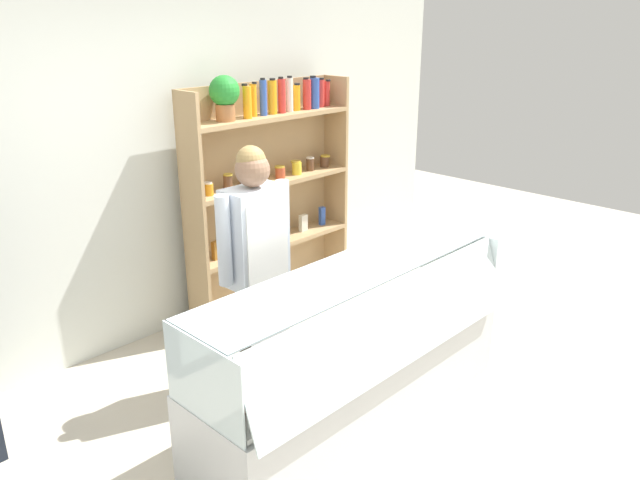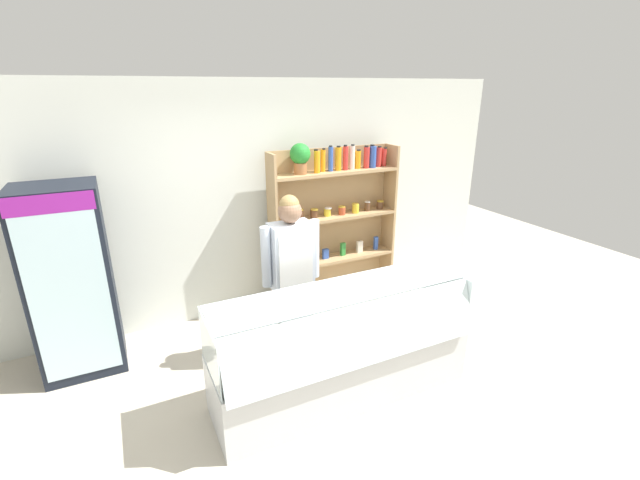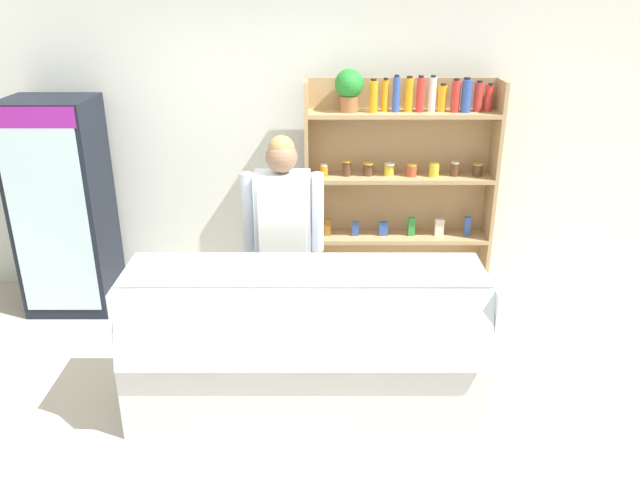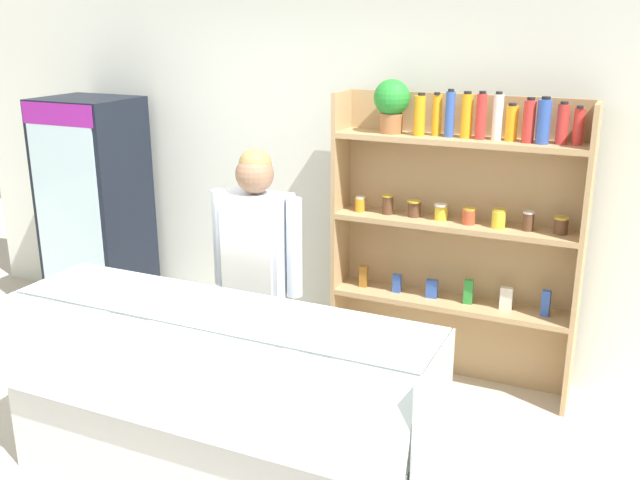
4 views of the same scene
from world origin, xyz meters
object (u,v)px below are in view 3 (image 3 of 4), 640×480
Objects in this scene: shelving_unit at (395,173)px; deli_display_case at (303,368)px; shop_clerk at (281,230)px; drinks_fridge at (61,208)px.

shelving_unit is 2.01m from deli_display_case.
shop_clerk is at bearing 102.87° from deli_display_case.
shop_clerk is (1.89, -0.76, 0.09)m from drinks_fridge.
shelving_unit is at bearing 65.52° from deli_display_case.
drinks_fridge is 2.83m from shelving_unit.
shelving_unit reaches higher than drinks_fridge.
drinks_fridge is 0.90× the size of shelving_unit.
deli_display_case is at bearing -77.13° from shop_clerk.
shelving_unit reaches higher than shop_clerk.
shop_clerk reaches higher than deli_display_case.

